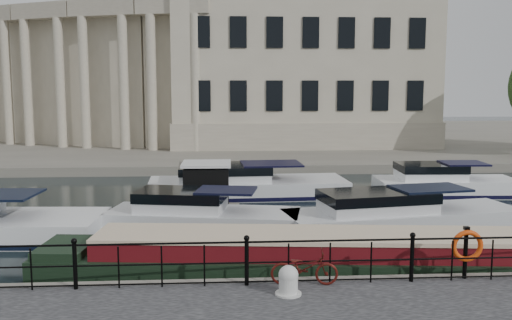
{
  "coord_description": "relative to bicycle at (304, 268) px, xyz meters",
  "views": [
    {
      "loc": [
        -0.63,
        -15.31,
        5.26
      ],
      "look_at": [
        0.5,
        2.0,
        3.0
      ],
      "focal_mm": 40.0,
      "sensor_mm": 36.0,
      "label": 1
    }
  ],
  "objects": [
    {
      "name": "ground_plane",
      "position": [
        -1.37,
        2.31,
        -0.97
      ],
      "size": [
        160.0,
        160.0,
        0.0
      ],
      "primitive_type": "plane",
      "color": "black",
      "rests_on": "ground"
    },
    {
      "name": "far_bank",
      "position": [
        -1.37,
        41.31,
        -0.7
      ],
      "size": [
        120.0,
        42.0,
        0.55
      ],
      "primitive_type": "cube",
      "color": "#6B665B",
      "rests_on": "ground_plane"
    },
    {
      "name": "railing",
      "position": [
        -1.37,
        0.06,
        0.23
      ],
      "size": [
        24.14,
        0.14,
        1.22
      ],
      "color": "black",
      "rests_on": "near_quay"
    },
    {
      "name": "civic_building",
      "position": [
        -2.37,
        37.02,
        6.07
      ],
      "size": [
        53.55,
        31.84,
        16.85
      ],
      "color": "#ADA38C",
      "rests_on": "far_bank"
    },
    {
      "name": "bicycle",
      "position": [
        0.0,
        0.0,
        0.0
      ],
      "size": [
        1.65,
        0.69,
        0.84
      ],
      "primitive_type": "imported",
      "rotation": [
        0.0,
        0.0,
        1.49
      ],
      "color": "#49110D",
      "rests_on": "near_quay"
    },
    {
      "name": "mooring_bollard",
      "position": [
        -0.46,
        -0.61,
        -0.1
      ],
      "size": [
        0.6,
        0.6,
        0.68
      ],
      "color": "silver",
      "rests_on": "near_quay"
    },
    {
      "name": "life_ring_post",
      "position": [
        4.02,
        0.15,
        0.39
      ],
      "size": [
        0.8,
        0.21,
        1.3
      ],
      "color": "black",
      "rests_on": "near_quay"
    },
    {
      "name": "narrowboat",
      "position": [
        1.33,
        2.22,
        -0.61
      ],
      "size": [
        17.1,
        3.94,
        1.62
      ],
      "rotation": [
        0.0,
        0.0,
        -0.1
      ],
      "color": "black",
      "rests_on": "ground_plane"
    },
    {
      "name": "harbour_hut",
      "position": [
        -2.53,
        10.52,
        -0.02
      ],
      "size": [
        2.79,
        2.34,
        2.17
      ],
      "rotation": [
        0.0,
        0.0,
        -0.02
      ],
      "color": "#6B665B",
      "rests_on": "ground_plane"
    },
    {
      "name": "cabin_cruisers",
      "position": [
        -1.26,
        9.81,
        -0.6
      ],
      "size": [
        28.24,
        10.91,
        1.99
      ],
      "color": "white",
      "rests_on": "ground_plane"
    }
  ]
}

